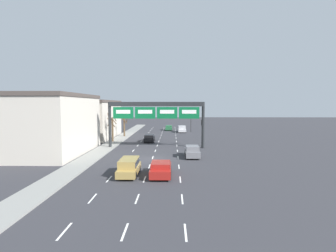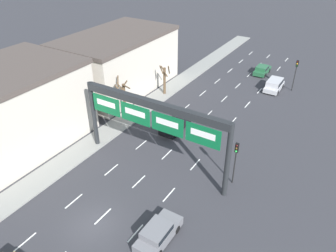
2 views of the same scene
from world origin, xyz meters
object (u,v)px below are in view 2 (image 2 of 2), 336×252
(car_black, at_px, (175,125))
(suv_silver, at_px, (274,84))
(sign_gantry, at_px, (153,116))
(tree_bare_second, at_px, (124,97))
(car_green, at_px, (262,70))
(car_grey, at_px, (158,233))
(traffic_light_near_gantry, at_px, (236,155))
(tree_bare_closest, at_px, (165,79))
(traffic_light_mid_block, at_px, (296,69))

(car_black, distance_m, suv_silver, 18.06)
(sign_gantry, distance_m, tree_bare_second, 10.94)
(sign_gantry, relative_size, car_green, 3.84)
(car_grey, bearing_deg, tree_bare_second, 135.42)
(suv_silver, bearing_deg, car_green, 123.92)
(sign_gantry, bearing_deg, traffic_light_near_gantry, 14.11)
(car_green, distance_m, traffic_light_near_gantry, 27.63)
(car_green, bearing_deg, tree_bare_closest, -122.68)
(car_grey, distance_m, traffic_light_mid_block, 32.31)
(car_black, bearing_deg, car_green, 81.48)
(car_black, relative_size, traffic_light_near_gantry, 1.03)
(car_grey, distance_m, car_black, 15.72)
(car_grey, bearing_deg, sign_gantry, 125.73)
(car_black, relative_size, tree_bare_second, 0.87)
(car_black, distance_m, tree_bare_closest, 9.63)
(traffic_light_near_gantry, distance_m, tree_bare_second, 16.53)
(suv_silver, distance_m, tree_bare_second, 22.12)
(traffic_light_mid_block, distance_m, tree_bare_closest, 18.36)
(car_grey, height_order, tree_bare_second, tree_bare_second)
(car_grey, relative_size, tree_bare_second, 0.83)
(traffic_light_mid_block, bearing_deg, car_green, 146.14)
(sign_gantry, xyz_separation_m, suv_silver, (4.92, 23.75, -4.91))
(car_black, xyz_separation_m, tree_bare_second, (-6.76, -0.70, 2.12))
(sign_gantry, xyz_separation_m, traffic_light_near_gantry, (7.46, 1.87, -2.66))
(tree_bare_closest, distance_m, tree_bare_second, 8.09)
(car_black, xyz_separation_m, traffic_light_near_gantry, (9.17, -5.08, 2.43))
(suv_silver, relative_size, tree_bare_closest, 0.97)
(car_black, bearing_deg, traffic_light_near_gantry, -29.00)
(traffic_light_near_gantry, xyz_separation_m, traffic_light_mid_block, (-0.25, 23.09, 0.10))
(tree_bare_closest, bearing_deg, car_grey, -59.06)
(tree_bare_second, bearing_deg, sign_gantry, -36.45)
(car_green, distance_m, suv_silver, 6.03)
(suv_silver, xyz_separation_m, traffic_light_near_gantry, (2.54, -21.88, 2.25))
(car_grey, distance_m, suv_silver, 30.94)
(tree_bare_closest, bearing_deg, traffic_light_mid_block, 35.55)
(car_grey, xyz_separation_m, car_green, (-3.61, 35.94, -0.07))
(car_grey, height_order, suv_silver, suv_silver)
(car_black, height_order, traffic_light_near_gantry, traffic_light_near_gantry)
(traffic_light_mid_block, bearing_deg, car_black, -116.33)
(car_grey, distance_m, traffic_light_near_gantry, 9.63)
(car_green, relative_size, traffic_light_near_gantry, 0.90)
(car_grey, bearing_deg, car_black, 115.94)
(car_grey, bearing_deg, traffic_light_mid_block, 86.37)
(traffic_light_near_gantry, bearing_deg, tree_bare_closest, 140.67)
(car_grey, distance_m, tree_bare_second, 19.26)
(traffic_light_mid_block, distance_m, tree_bare_second, 24.41)
(traffic_light_near_gantry, bearing_deg, tree_bare_second, 164.61)
(traffic_light_near_gantry, distance_m, tree_bare_closest, 19.63)
(car_grey, relative_size, tree_bare_closest, 0.99)
(traffic_light_near_gantry, bearing_deg, sign_gantry, -165.89)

